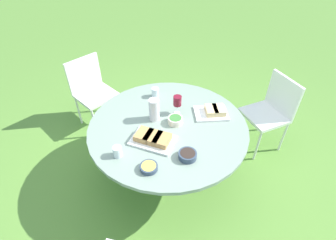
% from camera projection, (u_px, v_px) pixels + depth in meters
% --- Properties ---
extents(ground_plane, '(40.00, 40.00, 0.00)m').
position_uv_depth(ground_plane, '(168.00, 174.00, 2.90)').
color(ground_plane, '#5B8C38').
extents(dining_table, '(1.48, 1.48, 0.72)m').
position_uv_depth(dining_table, '(168.00, 131.00, 2.48)').
color(dining_table, '#4C4C51').
rests_on(dining_table, ground_plane).
extents(chair_near_right, '(0.59, 0.58, 0.89)m').
position_uv_depth(chair_near_right, '(271.00, 109.00, 2.95)').
color(chair_near_right, white).
rests_on(chair_near_right, ground_plane).
extents(chair_far_back, '(0.46, 0.48, 0.89)m').
position_uv_depth(chair_far_back, '(91.00, 88.00, 3.28)').
color(chair_far_back, white).
rests_on(chair_far_back, ground_plane).
extents(water_pitcher, '(0.11, 0.10, 0.22)m').
position_uv_depth(water_pitcher, '(154.00, 110.00, 2.42)').
color(water_pitcher, silver).
rests_on(water_pitcher, dining_table).
extents(wine_glass, '(0.08, 0.08, 0.20)m').
position_uv_depth(wine_glass, '(177.00, 101.00, 2.47)').
color(wine_glass, silver).
rests_on(wine_glass, dining_table).
extents(platter_bread_main, '(0.43, 0.34, 0.07)m').
position_uv_depth(platter_bread_main, '(153.00, 138.00, 2.25)').
color(platter_bread_main, white).
rests_on(platter_bread_main, dining_table).
extents(platter_charcuterie, '(0.40, 0.39, 0.07)m').
position_uv_depth(platter_charcuterie, '(213.00, 112.00, 2.54)').
color(platter_charcuterie, white).
rests_on(platter_charcuterie, dining_table).
extents(bowl_fries, '(0.14, 0.14, 0.04)m').
position_uv_depth(bowl_fries, '(149.00, 167.00, 2.02)').
color(bowl_fries, '#334256').
rests_on(bowl_fries, dining_table).
extents(bowl_salad, '(0.14, 0.14, 0.06)m').
position_uv_depth(bowl_salad, '(175.00, 120.00, 2.43)').
color(bowl_salad, beige).
rests_on(bowl_salad, dining_table).
extents(bowl_olives, '(0.15, 0.15, 0.05)m').
position_uv_depth(bowl_olives, '(188.00, 155.00, 2.10)').
color(bowl_olives, '#334256').
rests_on(bowl_olives, dining_table).
extents(cup_water_near, '(0.08, 0.08, 0.09)m').
position_uv_depth(cup_water_near, '(118.00, 151.00, 2.11)').
color(cup_water_near, silver).
rests_on(cup_water_near, dining_table).
extents(cup_water_far, '(0.08, 0.08, 0.10)m').
position_uv_depth(cup_water_far, '(155.00, 92.00, 2.75)').
color(cup_water_far, silver).
rests_on(cup_water_far, dining_table).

